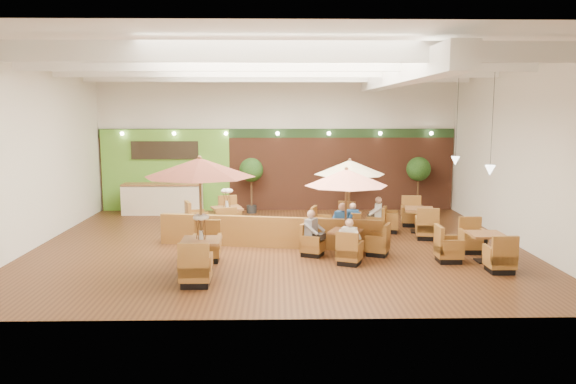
{
  "coord_description": "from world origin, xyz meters",
  "views": [
    {
      "loc": [
        -0.04,
        -16.15,
        3.89
      ],
      "look_at": [
        0.3,
        0.5,
        1.5
      ],
      "focal_mm": 35.0,
      "sensor_mm": 36.0,
      "label": 1
    }
  ],
  "objects_px": {
    "service_counter": "(163,199)",
    "diner_2": "(313,228)",
    "diner_0": "(350,236)",
    "table_1": "(346,195)",
    "topiary_2": "(418,171)",
    "booth_divider": "(268,232)",
    "table_0": "(200,185)",
    "table_4": "(475,248)",
    "topiary_1": "(348,174)",
    "diner_1": "(342,221)",
    "topiary_0": "(251,172)",
    "table_5": "(410,221)",
    "diner_4": "(377,211)",
    "diner_3": "(353,217)",
    "table_3": "(219,218)",
    "table_2": "(349,182)"
  },
  "relations": [
    {
      "from": "diner_1",
      "to": "diner_2",
      "type": "height_order",
      "value": "diner_1"
    },
    {
      "from": "table_5",
      "to": "diner_3",
      "type": "relative_size",
      "value": 3.95
    },
    {
      "from": "service_counter",
      "to": "diner_2",
      "type": "xyz_separation_m",
      "value": [
        5.33,
        -6.4,
        0.18
      ]
    },
    {
      "from": "diner_2",
      "to": "diner_3",
      "type": "distance_m",
      "value": 2.24
    },
    {
      "from": "table_0",
      "to": "table_5",
      "type": "height_order",
      "value": "table_0"
    },
    {
      "from": "service_counter",
      "to": "diner_0",
      "type": "height_order",
      "value": "diner_0"
    },
    {
      "from": "table_0",
      "to": "diner_3",
      "type": "xyz_separation_m",
      "value": [
        4.13,
        3.35,
        -1.44
      ]
    },
    {
      "from": "topiary_1",
      "to": "topiary_2",
      "type": "distance_m",
      "value": 2.73
    },
    {
      "from": "table_2",
      "to": "topiary_0",
      "type": "relative_size",
      "value": 1.17
    },
    {
      "from": "booth_divider",
      "to": "diner_1",
      "type": "xyz_separation_m",
      "value": [
        2.11,
        -0.12,
        0.33
      ]
    },
    {
      "from": "topiary_0",
      "to": "diner_2",
      "type": "xyz_separation_m",
      "value": [
        1.95,
        -6.6,
        -0.83
      ]
    },
    {
      "from": "diner_0",
      "to": "diner_4",
      "type": "bearing_deg",
      "value": 93.16
    },
    {
      "from": "service_counter",
      "to": "diner_0",
      "type": "distance_m",
      "value": 9.58
    },
    {
      "from": "table_5",
      "to": "topiary_0",
      "type": "relative_size",
      "value": 1.31
    },
    {
      "from": "table_4",
      "to": "diner_2",
      "type": "distance_m",
      "value": 4.26
    },
    {
      "from": "table_2",
      "to": "booth_divider",
      "type": "bearing_deg",
      "value": -129.14
    },
    {
      "from": "booth_divider",
      "to": "table_0",
      "type": "height_order",
      "value": "table_0"
    },
    {
      "from": "service_counter",
      "to": "table_5",
      "type": "relative_size",
      "value": 1.07
    },
    {
      "from": "topiary_2",
      "to": "diner_2",
      "type": "xyz_separation_m",
      "value": [
        -4.51,
        -6.6,
        -0.85
      ]
    },
    {
      "from": "table_3",
      "to": "topiary_0",
      "type": "xyz_separation_m",
      "value": [
        0.92,
        3.38,
        1.13
      ]
    },
    {
      "from": "diner_4",
      "to": "diner_2",
      "type": "bearing_deg",
      "value": 152.46
    },
    {
      "from": "diner_1",
      "to": "diner_3",
      "type": "distance_m",
      "value": 1.02
    },
    {
      "from": "diner_0",
      "to": "diner_2",
      "type": "xyz_separation_m",
      "value": [
        -0.89,
        0.89,
        0.02
      ]
    },
    {
      "from": "service_counter",
      "to": "topiary_0",
      "type": "relative_size",
      "value": 1.41
    },
    {
      "from": "booth_divider",
      "to": "table_5",
      "type": "bearing_deg",
      "value": 33.59
    },
    {
      "from": "diner_1",
      "to": "diner_4",
      "type": "bearing_deg",
      "value": -96.99
    },
    {
      "from": "diner_4",
      "to": "topiary_2",
      "type": "bearing_deg",
      "value": -18.53
    },
    {
      "from": "table_5",
      "to": "diner_4",
      "type": "bearing_deg",
      "value": -156.28
    },
    {
      "from": "table_4",
      "to": "diner_2",
      "type": "height_order",
      "value": "diner_2"
    },
    {
      "from": "topiary_1",
      "to": "diner_3",
      "type": "height_order",
      "value": "topiary_1"
    },
    {
      "from": "booth_divider",
      "to": "table_2",
      "type": "bearing_deg",
      "value": 44.0
    },
    {
      "from": "table_4",
      "to": "topiary_1",
      "type": "relative_size",
      "value": 1.28
    },
    {
      "from": "service_counter",
      "to": "table_3",
      "type": "xyz_separation_m",
      "value": [
        2.47,
        -3.18,
        -0.12
      ]
    },
    {
      "from": "table_3",
      "to": "diner_3",
      "type": "bearing_deg",
      "value": -38.37
    },
    {
      "from": "table_0",
      "to": "topiary_0",
      "type": "xyz_separation_m",
      "value": [
        0.85,
        8.14,
        -0.57
      ]
    },
    {
      "from": "table_3",
      "to": "topiary_0",
      "type": "height_order",
      "value": "topiary_0"
    },
    {
      "from": "table_4",
      "to": "topiary_1",
      "type": "height_order",
      "value": "topiary_1"
    },
    {
      "from": "table_0",
      "to": "diner_4",
      "type": "bearing_deg",
      "value": 39.14
    },
    {
      "from": "table_4",
      "to": "topiary_2",
      "type": "xyz_separation_m",
      "value": [
        0.33,
        7.31,
        1.25
      ]
    },
    {
      "from": "service_counter",
      "to": "topiary_2",
      "type": "xyz_separation_m",
      "value": [
        9.85,
        0.2,
        1.03
      ]
    },
    {
      "from": "topiary_0",
      "to": "diner_3",
      "type": "height_order",
      "value": "topiary_0"
    },
    {
      "from": "table_0",
      "to": "diner_3",
      "type": "height_order",
      "value": "table_0"
    },
    {
      "from": "diner_2",
      "to": "diner_3",
      "type": "bearing_deg",
      "value": 172.36
    },
    {
      "from": "topiary_0",
      "to": "diner_1",
      "type": "xyz_separation_m",
      "value": [
        2.84,
        -5.71,
        -0.81
      ]
    },
    {
      "from": "service_counter",
      "to": "booth_divider",
      "type": "xyz_separation_m",
      "value": [
        4.11,
        -5.39,
        -0.14
      ]
    },
    {
      "from": "table_3",
      "to": "topiary_1",
      "type": "distance_m",
      "value": 5.84
    },
    {
      "from": "table_3",
      "to": "table_4",
      "type": "bearing_deg",
      "value": -48.85
    },
    {
      "from": "table_1",
      "to": "topiary_2",
      "type": "distance_m",
      "value": 7.53
    },
    {
      "from": "table_0",
      "to": "table_2",
      "type": "distance_m",
      "value": 5.94
    },
    {
      "from": "table_1",
      "to": "table_5",
      "type": "relative_size",
      "value": 0.91
    }
  ]
}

